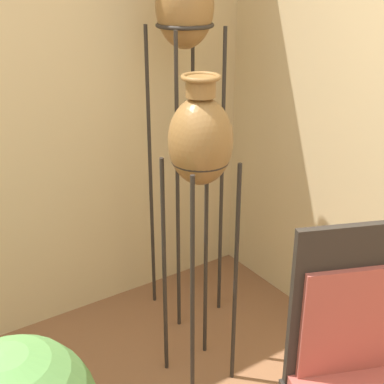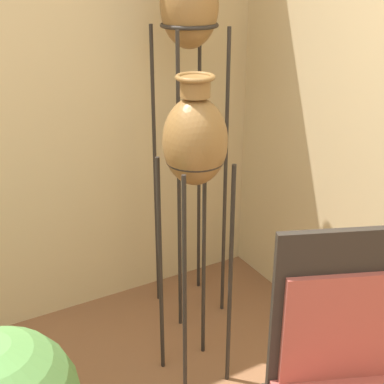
# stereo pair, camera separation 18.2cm
# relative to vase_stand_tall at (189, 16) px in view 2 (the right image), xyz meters

# --- Properties ---
(vase_stand_tall) EXTENTS (0.30, 0.30, 2.02)m
(vase_stand_tall) POSITION_rel_vase_stand_tall_xyz_m (0.00, 0.00, 0.00)
(vase_stand_tall) COLOR #28231E
(vase_stand_tall) RESTS_ON ground_plane
(vase_stand_medium) EXTENTS (0.28, 0.28, 1.52)m
(vase_stand_medium) POSITION_rel_vase_stand_tall_xyz_m (-0.27, -0.53, -0.47)
(vase_stand_medium) COLOR #28231E
(vase_stand_medium) RESTS_ON ground_plane
(chair) EXTENTS (0.66, 0.64, 1.13)m
(chair) POSITION_rel_vase_stand_tall_xyz_m (-0.17, -1.41, -1.06)
(chair) COLOR #28231E
(chair) RESTS_ON ground_plane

